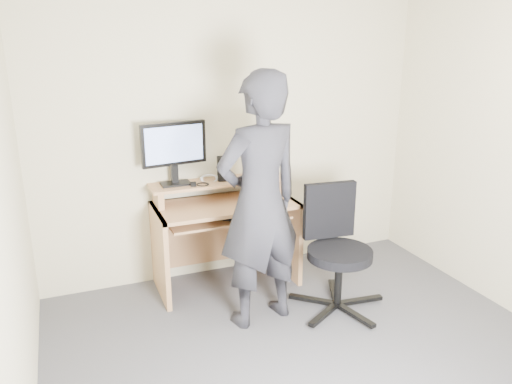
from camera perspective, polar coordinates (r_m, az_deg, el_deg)
ground at (r=3.48m, az=8.15°, el=-19.94°), size 3.50×3.50×0.00m
back_wall at (r=4.45m, az=-2.42°, el=6.29°), size 3.50×0.02×2.50m
desk at (r=4.38m, az=-3.81°, el=-3.48°), size 1.20×0.60×0.91m
monitor at (r=4.17m, az=-9.34°, el=5.00°), size 0.56×0.16×0.53m
external_drive at (r=4.33m, az=-3.95°, el=2.68°), size 0.10×0.14×0.20m
travel_mug at (r=4.33m, az=-3.27°, el=2.46°), size 0.09×0.09×0.16m
smartphone at (r=4.43m, az=0.18°, el=1.81°), size 0.10×0.14×0.01m
charger at (r=4.18m, az=-7.18°, el=0.88°), size 0.05×0.05×0.03m
headphones at (r=4.36m, az=-5.38°, el=1.51°), size 0.20×0.20×0.06m
keyboard at (r=4.20m, az=-2.72°, el=-2.68°), size 0.49×0.33×0.03m
mouse at (r=4.22m, az=-0.16°, el=-1.07°), size 0.11×0.08×0.04m
office_chair at (r=4.02m, az=9.11°, el=-5.91°), size 0.76×0.77×0.97m
person at (r=3.62m, az=0.42°, el=-1.20°), size 0.77×0.59×1.90m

